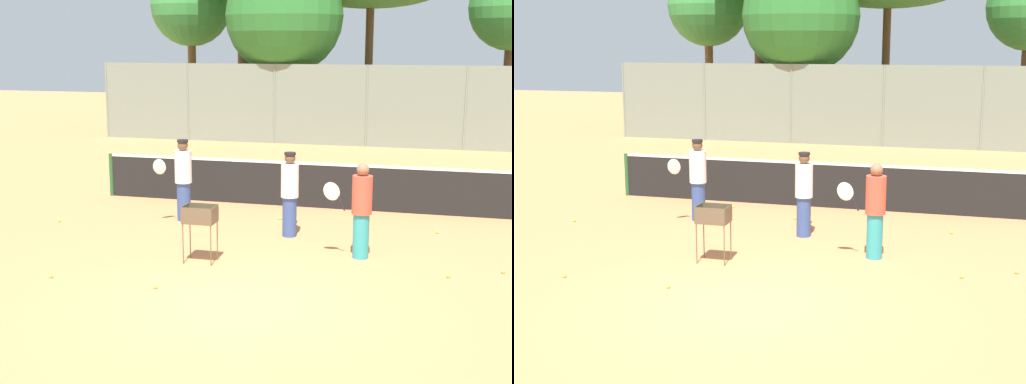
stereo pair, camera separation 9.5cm
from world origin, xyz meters
The scene contains 18 objects.
ground_plane centered at (0.00, 0.00, 0.00)m, with size 80.00×80.00×0.00m, color #D37F4C.
tennis_net centered at (0.00, 6.45, 0.56)m, with size 10.54×0.10×1.07m.
back_fence centered at (0.00, 16.63, 1.49)m, with size 20.88×0.08×2.99m.
tree_4 centered at (-8.34, 21.03, 5.34)m, with size 3.60×3.60×7.17m.
tree_5 centered at (-3.46, 18.17, 4.76)m, with size 4.61×4.61×7.09m.
player_white_outfit centered at (1.47, 2.78, 0.89)m, with size 0.91×0.36×1.73m.
player_red_cap centered at (-2.57, 4.54, 0.92)m, with size 0.72×0.72×1.77m.
player_yellow_shirt centered at (-0.07, 3.89, 0.88)m, with size 0.35×0.91×1.69m.
ball_cart centered at (-1.22, 1.82, 0.78)m, with size 0.56×0.41×1.02m.
tennis_ball_0 centered at (-5.11, 3.69, 0.03)m, with size 0.07×0.07×0.07m, color #D1E54C.
tennis_ball_1 centered at (-3.32, 0.34, 0.03)m, with size 0.07×0.07×0.07m, color #D1E54C.
tennis_ball_2 centered at (3.01, 2.05, 0.03)m, with size 0.07×0.07×0.07m, color #D1E54C.
tennis_ball_3 centered at (-0.56, 5.15, 0.03)m, with size 0.07×0.07×0.07m, color #D1E54C.
tennis_ball_4 centered at (2.78, 4.84, 0.03)m, with size 0.07×0.07×0.07m, color #D1E54C.
tennis_ball_5 centered at (3.90, 2.52, 0.03)m, with size 0.07×0.07×0.07m, color #D1E54C.
tennis_ball_6 centered at (-1.45, 0.31, 0.03)m, with size 0.07×0.07×0.07m, color #D1E54C.
tennis_ball_7 centered at (-2.21, 5.83, 0.03)m, with size 0.07×0.07×0.07m, color #D1E54C.
parked_car centered at (1.46, 20.39, 0.66)m, with size 4.20×1.70×1.60m.
Camera 2 is at (2.94, -9.56, 3.82)m, focal length 50.00 mm.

